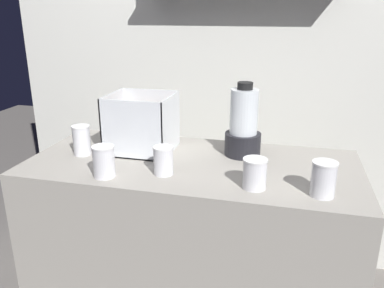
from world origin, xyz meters
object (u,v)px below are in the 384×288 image
at_px(juice_cup_beet_far_left, 82,142).
at_px(juice_cup_pomegranate_far_right, 323,181).
at_px(juice_cup_carrot_left, 104,162).
at_px(juice_cup_orange_right, 255,175).
at_px(juice_cup_orange_middle, 163,162).
at_px(carrot_display_bin, 142,133).
at_px(blender_pitcher, 243,126).

xyz_separation_m(juice_cup_beet_far_left, juice_cup_pomegranate_far_right, (1.01, -0.17, -0.00)).
height_order(juice_cup_carrot_left, juice_cup_orange_right, juice_cup_carrot_left).
distance_m(juice_cup_carrot_left, juice_cup_orange_middle, 0.23).
distance_m(juice_cup_beet_far_left, juice_cup_pomegranate_far_right, 1.03).
bearing_deg(juice_cup_pomegranate_far_right, juice_cup_orange_middle, 175.45).
bearing_deg(juice_cup_pomegranate_far_right, juice_cup_carrot_left, -177.82).
bearing_deg(carrot_display_bin, juice_cup_beet_far_left, -152.99).
relative_size(blender_pitcher, juice_cup_orange_middle, 2.85).
bearing_deg(juice_cup_carrot_left, blender_pitcher, 37.37).
bearing_deg(juice_cup_beet_far_left, juice_cup_orange_right, -11.94).
distance_m(carrot_display_bin, juice_cup_beet_far_left, 0.27).
xyz_separation_m(blender_pitcher, juice_cup_orange_middle, (-0.27, -0.29, -0.08)).
bearing_deg(juice_cup_carrot_left, juice_cup_beet_far_left, 135.57).
xyz_separation_m(blender_pitcher, juice_cup_carrot_left, (-0.49, -0.37, -0.07)).
bearing_deg(juice_cup_carrot_left, juice_cup_orange_right, 3.64).
height_order(carrot_display_bin, juice_cup_pomegranate_far_right, carrot_display_bin).
relative_size(blender_pitcher, juice_cup_pomegranate_far_right, 2.58).
height_order(juice_cup_carrot_left, juice_cup_pomegranate_far_right, juice_cup_pomegranate_far_right).
bearing_deg(carrot_display_bin, juice_cup_orange_middle, -53.77).
xyz_separation_m(juice_cup_orange_middle, juice_cup_orange_right, (0.36, -0.04, 0.00)).
xyz_separation_m(carrot_display_bin, juice_cup_orange_right, (0.54, -0.29, -0.03)).
bearing_deg(juice_cup_beet_far_left, juice_cup_carrot_left, -44.43).
relative_size(blender_pitcher, juice_cup_orange_right, 2.89).
xyz_separation_m(juice_cup_carrot_left, juice_cup_pomegranate_far_right, (0.81, 0.03, -0.00)).
xyz_separation_m(carrot_display_bin, juice_cup_carrot_left, (-0.03, -0.32, -0.02)).
height_order(juice_cup_beet_far_left, juice_cup_orange_right, juice_cup_beet_far_left).
distance_m(juice_cup_orange_right, juice_cup_pomegranate_far_right, 0.24).
bearing_deg(blender_pitcher, juice_cup_carrot_left, -142.63).
xyz_separation_m(juice_cup_carrot_left, juice_cup_orange_middle, (0.21, 0.08, -0.01)).
relative_size(juice_cup_orange_middle, juice_cup_orange_right, 1.01).
height_order(blender_pitcher, juice_cup_orange_middle, blender_pitcher).
bearing_deg(juice_cup_beet_far_left, blender_pitcher, 13.88).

